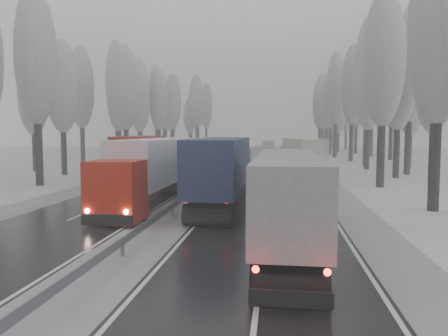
% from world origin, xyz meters
% --- Properties ---
extents(ground, '(260.00, 260.00, 0.00)m').
position_xyz_m(ground, '(0.00, 0.00, 0.00)').
color(ground, white).
rests_on(ground, ground).
extents(carriageway_right, '(7.50, 200.00, 0.03)m').
position_xyz_m(carriageway_right, '(5.25, 30.00, 0.01)').
color(carriageway_right, black).
rests_on(carriageway_right, ground).
extents(carriageway_left, '(7.50, 200.00, 0.03)m').
position_xyz_m(carriageway_left, '(-5.25, 30.00, 0.01)').
color(carriageway_left, black).
rests_on(carriageway_left, ground).
extents(median_slush, '(3.00, 200.00, 0.04)m').
position_xyz_m(median_slush, '(0.00, 30.00, 0.02)').
color(median_slush, '#9DA1A5').
rests_on(median_slush, ground).
extents(shoulder_right, '(2.40, 200.00, 0.04)m').
position_xyz_m(shoulder_right, '(10.20, 30.00, 0.02)').
color(shoulder_right, '#9DA1A5').
rests_on(shoulder_right, ground).
extents(shoulder_left, '(2.40, 200.00, 0.04)m').
position_xyz_m(shoulder_left, '(-10.20, 30.00, 0.02)').
color(shoulder_left, '#9DA1A5').
rests_on(shoulder_left, ground).
extents(median_guardrail, '(0.12, 200.00, 0.76)m').
position_xyz_m(median_guardrail, '(0.00, 29.99, 0.60)').
color(median_guardrail, slate).
rests_on(median_guardrail, ground).
extents(tree_16, '(3.60, 3.60, 16.53)m').
position_xyz_m(tree_16, '(15.04, 15.67, 10.67)').
color(tree_16, black).
rests_on(tree_16, ground).
extents(tree_18, '(3.60, 3.60, 16.58)m').
position_xyz_m(tree_18, '(14.51, 27.03, 10.70)').
color(tree_18, black).
rests_on(tree_18, ground).
extents(tree_19, '(3.60, 3.60, 14.57)m').
position_xyz_m(tree_19, '(20.02, 31.03, 9.42)').
color(tree_19, black).
rests_on(tree_19, ground).
extents(tree_20, '(3.60, 3.60, 15.71)m').
position_xyz_m(tree_20, '(17.90, 35.17, 10.14)').
color(tree_20, black).
rests_on(tree_20, ground).
extents(tree_21, '(3.60, 3.60, 18.62)m').
position_xyz_m(tree_21, '(20.12, 39.17, 12.00)').
color(tree_21, black).
rests_on(tree_21, ground).
extents(tree_22, '(3.60, 3.60, 15.86)m').
position_xyz_m(tree_22, '(17.02, 45.60, 10.24)').
color(tree_22, black).
rests_on(tree_22, ground).
extents(tree_23, '(3.60, 3.60, 13.55)m').
position_xyz_m(tree_23, '(23.31, 49.60, 8.77)').
color(tree_23, black).
rests_on(tree_23, ground).
extents(tree_24, '(3.60, 3.60, 20.49)m').
position_xyz_m(tree_24, '(17.90, 51.02, 13.19)').
color(tree_24, black).
rests_on(tree_24, ground).
extents(tree_25, '(3.60, 3.60, 19.44)m').
position_xyz_m(tree_25, '(24.81, 55.02, 12.52)').
color(tree_25, black).
rests_on(tree_25, ground).
extents(tree_26, '(3.60, 3.60, 18.78)m').
position_xyz_m(tree_26, '(17.56, 61.27, 12.10)').
color(tree_26, black).
rests_on(tree_26, ground).
extents(tree_27, '(3.60, 3.60, 17.62)m').
position_xyz_m(tree_27, '(24.72, 65.27, 11.36)').
color(tree_27, black).
rests_on(tree_27, ground).
extents(tree_28, '(3.60, 3.60, 19.62)m').
position_xyz_m(tree_28, '(16.34, 71.95, 12.64)').
color(tree_28, black).
rests_on(tree_28, ground).
extents(tree_29, '(3.60, 3.60, 18.11)m').
position_xyz_m(tree_29, '(23.71, 75.95, 11.67)').
color(tree_29, black).
rests_on(tree_29, ground).
extents(tree_30, '(3.60, 3.60, 17.86)m').
position_xyz_m(tree_30, '(16.56, 81.70, 11.52)').
color(tree_30, black).
rests_on(tree_30, ground).
extents(tree_31, '(3.60, 3.60, 18.58)m').
position_xyz_m(tree_31, '(22.48, 85.70, 11.97)').
color(tree_31, black).
rests_on(tree_31, ground).
extents(tree_32, '(3.60, 3.60, 17.33)m').
position_xyz_m(tree_32, '(16.63, 89.21, 11.18)').
color(tree_32, black).
rests_on(tree_32, ground).
extents(tree_33, '(3.60, 3.60, 14.33)m').
position_xyz_m(tree_33, '(19.77, 93.21, 9.26)').
color(tree_33, black).
rests_on(tree_33, ground).
extents(tree_34, '(3.60, 3.60, 17.63)m').
position_xyz_m(tree_34, '(15.73, 96.32, 11.37)').
color(tree_34, black).
rests_on(tree_34, ground).
extents(tree_35, '(3.60, 3.60, 18.25)m').
position_xyz_m(tree_35, '(24.94, 100.32, 11.77)').
color(tree_35, black).
rests_on(tree_35, ground).
extents(tree_36, '(3.60, 3.60, 20.23)m').
position_xyz_m(tree_36, '(17.04, 106.16, 13.02)').
color(tree_36, black).
rests_on(tree_36, ground).
extents(tree_37, '(3.60, 3.60, 16.37)m').
position_xyz_m(tree_37, '(24.02, 110.16, 10.56)').
color(tree_37, black).
rests_on(tree_37, ground).
extents(tree_38, '(3.60, 3.60, 17.97)m').
position_xyz_m(tree_38, '(18.73, 116.73, 11.59)').
color(tree_38, black).
rests_on(tree_38, ground).
extents(tree_39, '(3.60, 3.60, 16.19)m').
position_xyz_m(tree_39, '(21.55, 120.73, 10.45)').
color(tree_39, black).
rests_on(tree_39, ground).
extents(tree_58, '(3.60, 3.60, 17.21)m').
position_xyz_m(tree_58, '(-15.13, 24.57, 11.10)').
color(tree_58, black).
rests_on(tree_58, ground).
extents(tree_60, '(3.60, 3.60, 14.84)m').
position_xyz_m(tree_60, '(-17.75, 34.20, 9.59)').
color(tree_60, black).
rests_on(tree_60, ground).
extents(tree_61, '(3.60, 3.60, 13.95)m').
position_xyz_m(tree_61, '(-23.52, 38.20, 9.02)').
color(tree_61, black).
rests_on(tree_61, ground).
extents(tree_62, '(3.60, 3.60, 16.04)m').
position_xyz_m(tree_62, '(-13.94, 43.73, 10.36)').
color(tree_62, black).
rests_on(tree_62, ground).
extents(tree_63, '(3.60, 3.60, 16.88)m').
position_xyz_m(tree_63, '(-21.85, 47.73, 10.89)').
color(tree_63, black).
rests_on(tree_63, ground).
extents(tree_64, '(3.60, 3.60, 15.42)m').
position_xyz_m(tree_64, '(-18.26, 52.71, 9.96)').
color(tree_64, black).
rests_on(tree_64, ground).
extents(tree_65, '(3.60, 3.60, 19.48)m').
position_xyz_m(tree_65, '(-20.05, 56.71, 12.55)').
color(tree_65, black).
rests_on(tree_65, ground).
extents(tree_66, '(3.60, 3.60, 15.23)m').
position_xyz_m(tree_66, '(-18.16, 62.35, 9.84)').
color(tree_66, black).
rests_on(tree_66, ground).
extents(tree_67, '(3.60, 3.60, 17.09)m').
position_xyz_m(tree_67, '(-19.54, 66.35, 11.03)').
color(tree_67, black).
rests_on(tree_67, ground).
extents(tree_68, '(3.60, 3.60, 16.65)m').
position_xyz_m(tree_68, '(-16.58, 69.11, 10.75)').
color(tree_68, black).
rests_on(tree_68, ground).
extents(tree_69, '(3.60, 3.60, 19.35)m').
position_xyz_m(tree_69, '(-21.42, 73.11, 12.46)').
color(tree_69, black).
rests_on(tree_69, ground).
extents(tree_70, '(3.60, 3.60, 17.09)m').
position_xyz_m(tree_70, '(-16.33, 79.19, 11.03)').
color(tree_70, black).
rests_on(tree_70, ground).
extents(tree_71, '(3.60, 3.60, 19.61)m').
position_xyz_m(tree_71, '(-21.09, 83.19, 12.63)').
color(tree_71, black).
rests_on(tree_71, ground).
extents(tree_72, '(3.60, 3.60, 15.11)m').
position_xyz_m(tree_72, '(-18.93, 88.54, 9.76)').
color(tree_72, black).
rests_on(tree_72, ground).
extents(tree_73, '(3.60, 3.60, 17.22)m').
position_xyz_m(tree_73, '(-21.82, 92.54, 11.11)').
color(tree_73, black).
rests_on(tree_73, ground).
extents(tree_74, '(3.60, 3.60, 19.68)m').
position_xyz_m(tree_74, '(-15.07, 99.33, 12.67)').
color(tree_74, black).
rests_on(tree_74, ground).
extents(tree_75, '(3.60, 3.60, 18.60)m').
position_xyz_m(tree_75, '(-24.20, 103.33, 11.99)').
color(tree_75, black).
rests_on(tree_75, ground).
extents(tree_76, '(3.60, 3.60, 18.55)m').
position_xyz_m(tree_76, '(-14.05, 108.72, 11.95)').
color(tree_76, black).
rests_on(tree_76, ground).
extents(tree_77, '(3.60, 3.60, 14.32)m').
position_xyz_m(tree_77, '(-19.66, 112.72, 9.26)').
color(tree_77, black).
rests_on(tree_77, ground).
extents(tree_78, '(3.60, 3.60, 19.55)m').
position_xyz_m(tree_78, '(-17.56, 115.31, 12.59)').
color(tree_78, black).
rests_on(tree_78, ground).
extents(tree_79, '(3.60, 3.60, 17.07)m').
position_xyz_m(tree_79, '(-20.33, 119.31, 11.01)').
color(tree_79, black).
rests_on(tree_79, ground).
extents(truck_grey_tarp, '(2.50, 14.90, 3.81)m').
position_xyz_m(truck_grey_tarp, '(6.21, 6.94, 2.22)').
color(truck_grey_tarp, '#48494D').
rests_on(truck_grey_tarp, ground).
extents(truck_blue_box, '(2.82, 16.87, 4.32)m').
position_xyz_m(truck_blue_box, '(2.30, 16.59, 2.52)').
color(truck_blue_box, '#1C2147').
rests_on(truck_blue_box, ground).
extents(truck_cream_box, '(4.36, 15.97, 4.06)m').
position_xyz_m(truck_cream_box, '(8.21, 36.04, 2.37)').
color(truck_cream_box, '#B9B3A4').
rests_on(truck_cream_box, ground).
extents(box_truck_distant, '(2.54, 8.14, 3.03)m').
position_xyz_m(box_truck_distant, '(3.74, 82.26, 1.54)').
color(box_truck_distant, '#A9ABB0').
rests_on(box_truck_distant, ground).
extents(truck_red_white, '(2.87, 16.62, 4.25)m').
position_xyz_m(truck_red_white, '(-2.30, 16.53, 2.48)').
color(truck_red_white, '#B21909').
rests_on(truck_red_white, ground).
extents(truck_red_red, '(4.86, 17.06, 4.34)m').
position_xyz_m(truck_red_red, '(-7.04, 27.50, 2.53)').
color(truck_red_red, '#BB0A16').
rests_on(truck_red_red, ground).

